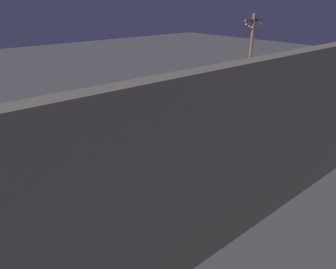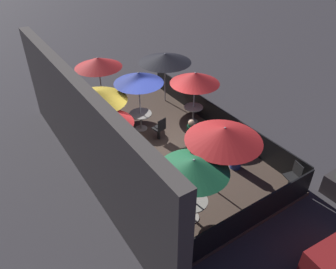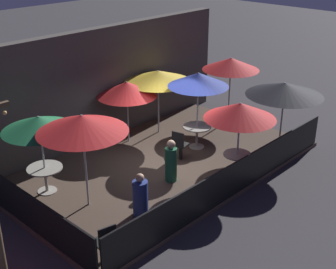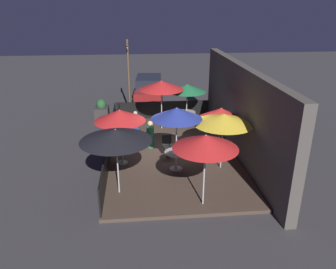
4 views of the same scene
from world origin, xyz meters
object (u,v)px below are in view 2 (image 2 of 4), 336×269
dining_table_0 (141,117)px  dining_table_2 (191,204)px  patio_umbrella_4 (95,96)px  patio_umbrella_5 (104,117)px  patio_umbrella_1 (195,78)px  patio_chair_0 (160,128)px  patio_umbrella_6 (98,63)px  patio_umbrella_0 (138,78)px  patio_umbrella_7 (224,134)px  dining_table_1 (193,110)px  patio_chair_1 (293,175)px  patron_1 (237,156)px  patio_umbrella_3 (165,58)px  patron_0 (191,135)px  patio_umbrella_2 (193,165)px

dining_table_0 → dining_table_2: size_ratio=0.96×
patio_umbrella_4 → dining_table_2: patio_umbrella_4 is taller
patio_umbrella_4 → patio_umbrella_5: 1.22m
patio_umbrella_1 → patio_chair_0: patio_umbrella_1 is taller
patio_umbrella_6 → patio_umbrella_0: bearing=-166.8°
patio_umbrella_7 → dining_table_1: bearing=-26.4°
patio_umbrella_0 → patio_umbrella_1: 2.20m
patio_umbrella_6 → dining_table_2: size_ratio=2.53×
patio_umbrella_7 → dining_table_2: size_ratio=2.63×
patio_umbrella_7 → patio_umbrella_1: bearing=-26.4°
patio_umbrella_6 → patio_umbrella_1: bearing=-140.0°
patio_chair_0 → patio_chair_1: (-4.53, -2.04, -0.00)m
patio_umbrella_0 → patio_umbrella_6: bearing=13.2°
patio_umbrella_5 → patron_1: 4.57m
patio_umbrella_4 → patio_umbrella_5: (-1.19, 0.21, -0.20)m
patio_umbrella_0 → patron_1: bearing=-158.8°
patio_umbrella_1 → dining_table_0: 2.60m
patio_umbrella_6 → dining_table_0: (-2.41, -0.56, -1.56)m
dining_table_2 → patio_chair_0: size_ratio=0.97×
patio_umbrella_3 → patio_chair_1: bearing=-178.6°
patio_umbrella_7 → patron_0: size_ratio=1.99×
patio_umbrella_3 → patio_umbrella_7: (-5.93, 1.89, 0.15)m
dining_table_0 → patio_umbrella_6: bearing=13.2°
patio_umbrella_6 → patio_umbrella_4: bearing=154.0°
patio_umbrella_1 → patio_umbrella_6: 4.09m
patio_umbrella_2 → patron_0: patio_umbrella_2 is taller
patio_umbrella_0 → dining_table_1: (-0.73, -2.06, -1.68)m
patio_umbrella_4 → dining_table_2: size_ratio=2.42×
patio_umbrella_1 → dining_table_0: size_ratio=2.48×
patron_0 → patio_umbrella_6: bearing=-83.9°
patio_umbrella_2 → patron_0: (2.69, -1.99, -1.39)m
dining_table_0 → dining_table_1: dining_table_0 is taller
dining_table_2 → patron_0: patron_0 is taller
patio_umbrella_5 → patron_1: (-2.71, -3.44, -1.28)m
patio_umbrella_6 → patron_0: 5.02m
patio_umbrella_6 → patio_chair_0: patio_umbrella_6 is taller
patio_umbrella_6 → patio_umbrella_7: 6.92m
patio_chair_1 → patio_umbrella_0: bearing=-55.1°
patio_umbrella_1 → patron_0: 2.33m
dining_table_0 → patron_0: size_ratio=0.73×
patio_umbrella_3 → dining_table_2: patio_umbrella_3 is taller
patio_umbrella_0 → patio_umbrella_6: size_ratio=1.04×
patio_umbrella_6 → dining_table_1: size_ratio=3.06×
patio_umbrella_0 → patio_umbrella_4: (0.03, 1.72, -0.26)m
patio_umbrella_0 → patio_chair_0: (-1.06, -0.23, -1.71)m
patio_umbrella_1 → patron_1: patio_umbrella_1 is taller
patio_umbrella_0 → dining_table_2: patio_umbrella_0 is taller
patio_umbrella_3 → patio_umbrella_7: patio_umbrella_7 is taller
patio_umbrella_5 → patio_chair_1: size_ratio=2.13×
dining_table_0 → patio_umbrella_5: bearing=121.0°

